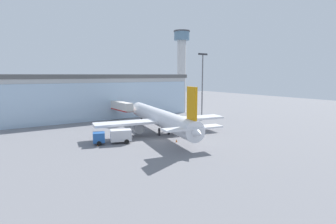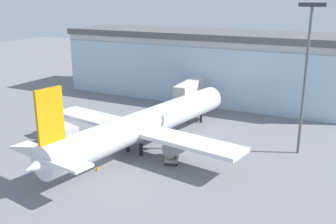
% 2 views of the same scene
% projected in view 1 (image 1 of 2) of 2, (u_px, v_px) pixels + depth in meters
% --- Properties ---
extents(ground, '(240.00, 240.00, 0.00)m').
position_uv_depth(ground, '(164.00, 141.00, 53.59)').
color(ground, slate).
extents(terminal_building, '(59.12, 17.61, 13.48)m').
position_uv_depth(terminal_building, '(99.00, 96.00, 83.70)').
color(terminal_building, '#B8B8B8').
rests_on(terminal_building, ground).
extents(jet_bridge, '(2.60, 14.05, 5.69)m').
position_uv_depth(jet_bridge, '(119.00, 106.00, 76.25)').
color(jet_bridge, silver).
rests_on(jet_bridge, ground).
extents(control_tower, '(7.84, 7.84, 34.38)m').
position_uv_depth(control_tower, '(182.00, 60.00, 127.58)').
color(control_tower, silver).
rests_on(control_tower, ground).
extents(apron_light_mast, '(3.20, 0.40, 19.44)m').
position_uv_depth(apron_light_mast, '(202.00, 81.00, 75.79)').
color(apron_light_mast, '#59595E').
rests_on(apron_light_mast, ground).
extents(airplane, '(30.50, 37.55, 11.30)m').
position_uv_depth(airplane, '(161.00, 118.00, 59.98)').
color(airplane, silver).
rests_on(airplane, ground).
extents(catering_truck, '(7.62, 4.45, 2.65)m').
position_uv_depth(catering_truck, '(114.00, 136.00, 51.21)').
color(catering_truck, '#2659A5').
rests_on(catering_truck, ground).
extents(baggage_cart, '(2.48, 3.18, 1.50)m').
position_uv_depth(baggage_cart, '(185.00, 130.00, 61.30)').
color(baggage_cart, '#9E998C').
rests_on(baggage_cart, ground).
extents(safety_cone_nose, '(0.36, 0.36, 0.55)m').
position_uv_depth(safety_cone_nose, '(176.00, 141.00, 52.40)').
color(safety_cone_nose, orange).
rests_on(safety_cone_nose, ground).
extents(safety_cone_wingtip, '(0.36, 0.36, 0.55)m').
position_uv_depth(safety_cone_wingtip, '(98.00, 144.00, 49.59)').
color(safety_cone_wingtip, orange).
rests_on(safety_cone_wingtip, ground).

